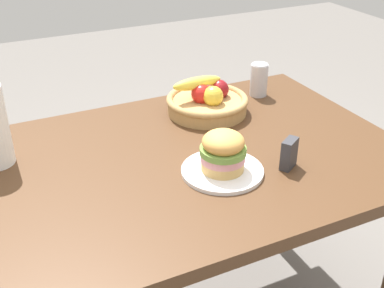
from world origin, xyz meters
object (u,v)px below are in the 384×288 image
soda_can (259,80)px  sandwich (223,151)px  plate (222,171)px  napkin_holder (289,154)px  fruit_basket (207,101)px

soda_can → sandwich: bearing=-132.3°
plate → napkin_holder: (0.19, -0.06, 0.04)m
soda_can → napkin_holder: soda_can is taller
napkin_holder → plate: bearing=131.1°
sandwich → fruit_basket: 0.41m
plate → napkin_holder: size_ratio=2.62×
plate → fruit_basket: size_ratio=0.81×
sandwich → soda_can: (0.39, 0.43, -0.01)m
sandwich → napkin_holder: bearing=-16.9°
soda_can → fruit_basket: fruit_basket is taller
fruit_basket → plate: bearing=-110.9°
fruit_basket → sandwich: bearing=-110.9°
plate → sandwich: bearing=0.0°
plate → napkin_holder: bearing=-16.9°
fruit_basket → napkin_holder: 0.44m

